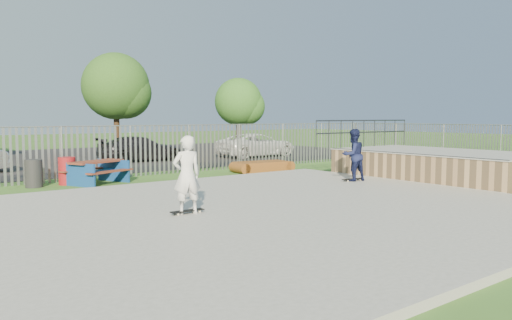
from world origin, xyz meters
TOP-DOWN VIEW (x-y plane):
  - ground at (0.00, 0.00)m, footprint 120.00×120.00m
  - concrete_slab at (0.00, 0.00)m, footprint 15.00×12.00m
  - quarter_pipe at (9.50, 1.04)m, footprint 5.50×7.05m
  - fence at (1.00, 4.59)m, footprint 26.04×16.02m
  - picnic_table at (-0.81, 7.75)m, footprint 2.40×2.23m
  - funbox at (6.15, 7.24)m, footprint 2.33×1.36m
  - trash_bin_red at (-1.69, 8.19)m, footprint 0.57×0.57m
  - trash_bin_grey at (-2.78, 8.17)m, footprint 0.56×0.56m
  - parking_lot at (0.00, 19.00)m, footprint 40.00×18.00m
  - car_dark at (4.10, 14.95)m, footprint 4.61×2.23m
  - car_white at (10.70, 13.61)m, footprint 4.93×2.38m
  - tree_mid at (4.71, 19.68)m, footprint 3.99×3.99m
  - tree_right at (12.81, 18.39)m, footprint 3.22×3.22m
  - skateboard_a at (6.06, 2.08)m, footprint 0.82×0.32m
  - skateboard_b at (-1.34, 0.45)m, footprint 0.80×0.21m
  - skater_navy at (6.06, 2.08)m, footprint 0.96×0.80m
  - skater_white at (-1.34, 0.45)m, footprint 0.71×0.53m

SIDE VIEW (x-z plane):
  - ground at x=0.00m, z-range 0.00..0.00m
  - parking_lot at x=0.00m, z-range 0.00..0.02m
  - concrete_slab at x=0.00m, z-range 0.00..0.15m
  - skateboard_a at x=6.06m, z-range 0.15..0.23m
  - skateboard_b at x=-1.34m, z-range 0.15..0.23m
  - funbox at x=6.15m, z-range 0.00..0.44m
  - picnic_table at x=-0.81m, z-range 0.01..0.82m
  - trash_bin_grey at x=-2.78m, z-range 0.00..0.93m
  - trash_bin_red at x=-1.69m, z-range 0.00..0.95m
  - quarter_pipe at x=9.50m, z-range -0.54..1.65m
  - car_dark at x=4.10m, z-range 0.02..1.32m
  - car_white at x=10.70m, z-range 0.02..1.37m
  - fence at x=1.00m, z-range 0.00..2.00m
  - skater_navy at x=6.06m, z-range 0.15..1.93m
  - skater_white at x=-1.34m, z-range 0.15..1.93m
  - tree_right at x=12.81m, z-range 0.85..5.81m
  - tree_mid at x=4.71m, z-range 1.07..7.23m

